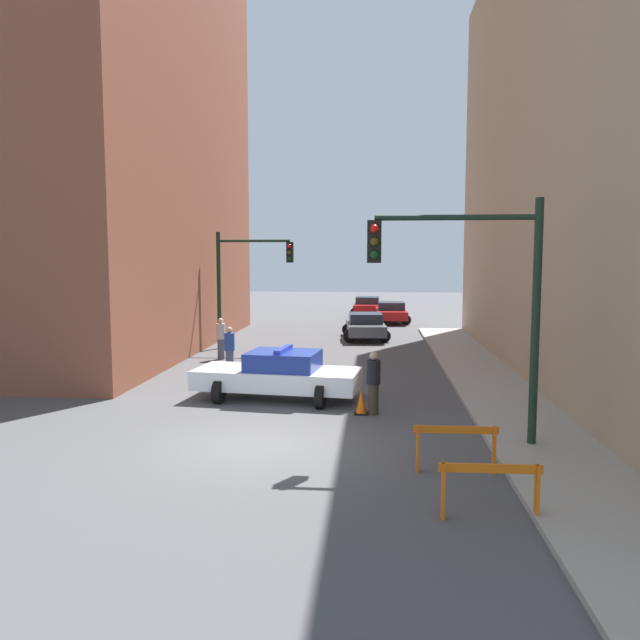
{
  "coord_description": "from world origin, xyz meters",
  "views": [
    {
      "loc": [
        2.52,
        -13.11,
        4.1
      ],
      "look_at": [
        0.6,
        8.68,
        1.88
      ],
      "focal_mm": 35.0,
      "sensor_mm": 36.0,
      "label": 1
    }
  ],
  "objects_px": {
    "parked_car_mid": "(391,312)",
    "barrier_mid": "(456,441)",
    "pedestrian_corner": "(221,338)",
    "pedestrian_sidewalk": "(373,382)",
    "traffic_light_far": "(243,273)",
    "parked_car_far": "(368,306)",
    "traffic_light_near": "(480,284)",
    "barrier_front": "(490,482)",
    "pedestrian_crossing": "(230,349)",
    "police_car": "(279,375)",
    "parked_car_near": "(365,326)",
    "traffic_cone": "(361,402)"
  },
  "relations": [
    {
      "from": "traffic_light_near",
      "to": "parked_car_mid",
      "type": "bearing_deg",
      "value": 92.62
    },
    {
      "from": "traffic_light_far",
      "to": "police_car",
      "type": "bearing_deg",
      "value": -72.38
    },
    {
      "from": "traffic_cone",
      "to": "barrier_mid",
      "type": "bearing_deg",
      "value": -66.23
    },
    {
      "from": "pedestrian_corner",
      "to": "barrier_front",
      "type": "height_order",
      "value": "pedestrian_corner"
    },
    {
      "from": "traffic_light_near",
      "to": "barrier_front",
      "type": "distance_m",
      "value": 4.8
    },
    {
      "from": "barrier_mid",
      "to": "traffic_light_far",
      "type": "bearing_deg",
      "value": 115.47
    },
    {
      "from": "pedestrian_crossing",
      "to": "barrier_mid",
      "type": "distance_m",
      "value": 11.66
    },
    {
      "from": "parked_car_mid",
      "to": "barrier_front",
      "type": "relative_size",
      "value": 2.72
    },
    {
      "from": "parked_car_near",
      "to": "traffic_cone",
      "type": "distance_m",
      "value": 15.05
    },
    {
      "from": "traffic_light_near",
      "to": "police_car",
      "type": "height_order",
      "value": "traffic_light_near"
    },
    {
      "from": "traffic_light_near",
      "to": "parked_car_far",
      "type": "relative_size",
      "value": 1.2
    },
    {
      "from": "barrier_mid",
      "to": "pedestrian_sidewalk",
      "type": "bearing_deg",
      "value": 110.28
    },
    {
      "from": "traffic_light_near",
      "to": "police_car",
      "type": "distance_m",
      "value": 7.04
    },
    {
      "from": "traffic_light_near",
      "to": "traffic_light_far",
      "type": "height_order",
      "value": "traffic_light_near"
    },
    {
      "from": "police_car",
      "to": "parked_car_mid",
      "type": "distance_m",
      "value": 21.81
    },
    {
      "from": "parked_car_near",
      "to": "parked_car_mid",
      "type": "relative_size",
      "value": 1.02
    },
    {
      "from": "barrier_front",
      "to": "traffic_cone",
      "type": "bearing_deg",
      "value": 108.36
    },
    {
      "from": "traffic_light_near",
      "to": "pedestrian_sidewalk",
      "type": "height_order",
      "value": "traffic_light_near"
    },
    {
      "from": "pedestrian_sidewalk",
      "to": "barrier_front",
      "type": "xyz_separation_m",
      "value": [
        1.83,
        -6.42,
        -0.24
      ]
    },
    {
      "from": "barrier_mid",
      "to": "traffic_cone",
      "type": "bearing_deg",
      "value": 113.77
    },
    {
      "from": "parked_car_near",
      "to": "parked_car_far",
      "type": "bearing_deg",
      "value": 85.84
    },
    {
      "from": "parked_car_far",
      "to": "pedestrian_crossing",
      "type": "bearing_deg",
      "value": -99.82
    },
    {
      "from": "barrier_front",
      "to": "traffic_cone",
      "type": "distance_m",
      "value": 6.79
    },
    {
      "from": "police_car",
      "to": "pedestrian_sidewalk",
      "type": "relative_size",
      "value": 2.95
    },
    {
      "from": "pedestrian_crossing",
      "to": "traffic_light_far",
      "type": "bearing_deg",
      "value": -72.42
    },
    {
      "from": "traffic_light_far",
      "to": "pedestrian_corner",
      "type": "relative_size",
      "value": 3.13
    },
    {
      "from": "parked_car_mid",
      "to": "barrier_mid",
      "type": "bearing_deg",
      "value": -90.61
    },
    {
      "from": "barrier_front",
      "to": "traffic_cone",
      "type": "relative_size",
      "value": 2.44
    },
    {
      "from": "traffic_light_near",
      "to": "barrier_front",
      "type": "height_order",
      "value": "traffic_light_near"
    },
    {
      "from": "pedestrian_sidewalk",
      "to": "barrier_mid",
      "type": "xyz_separation_m",
      "value": [
        1.57,
        -4.26,
        -0.24
      ]
    },
    {
      "from": "traffic_cone",
      "to": "parked_car_far",
      "type": "bearing_deg",
      "value": 90.34
    },
    {
      "from": "pedestrian_crossing",
      "to": "traffic_cone",
      "type": "xyz_separation_m",
      "value": [
        4.74,
        -5.3,
        -0.54
      ]
    },
    {
      "from": "traffic_light_far",
      "to": "traffic_cone",
      "type": "bearing_deg",
      "value": -63.89
    },
    {
      "from": "pedestrian_corner",
      "to": "parked_car_mid",
      "type": "bearing_deg",
      "value": -24.05
    },
    {
      "from": "pedestrian_crossing",
      "to": "pedestrian_sidewalk",
      "type": "xyz_separation_m",
      "value": [
        5.06,
        -5.33,
        0.0
      ]
    },
    {
      "from": "traffic_light_far",
      "to": "barrier_front",
      "type": "xyz_separation_m",
      "value": [
        7.64,
        -17.66,
        -2.78
      ]
    },
    {
      "from": "parked_car_far",
      "to": "traffic_cone",
      "type": "xyz_separation_m",
      "value": [
        0.16,
        -27.96,
        -0.36
      ]
    },
    {
      "from": "traffic_light_far",
      "to": "parked_car_mid",
      "type": "height_order",
      "value": "traffic_light_far"
    },
    {
      "from": "pedestrian_corner",
      "to": "traffic_light_far",
      "type": "bearing_deg",
      "value": -4.1
    },
    {
      "from": "pedestrian_sidewalk",
      "to": "parked_car_near",
      "type": "bearing_deg",
      "value": -12.38
    },
    {
      "from": "police_car",
      "to": "pedestrian_corner",
      "type": "xyz_separation_m",
      "value": [
        -3.4,
        6.81,
        0.14
      ]
    },
    {
      "from": "traffic_light_far",
      "to": "parked_car_far",
      "type": "distance_m",
      "value": 17.78
    },
    {
      "from": "parked_car_mid",
      "to": "pedestrian_crossing",
      "type": "relative_size",
      "value": 2.62
    },
    {
      "from": "pedestrian_corner",
      "to": "pedestrian_sidewalk",
      "type": "bearing_deg",
      "value": -141.73
    },
    {
      "from": "traffic_light_far",
      "to": "parked_car_mid",
      "type": "xyz_separation_m",
      "value": [
        6.86,
        11.77,
        -2.72
      ]
    },
    {
      "from": "parked_car_near",
      "to": "pedestrian_corner",
      "type": "xyz_separation_m",
      "value": [
        -5.68,
        -6.74,
        0.19
      ]
    },
    {
      "from": "traffic_light_near",
      "to": "pedestrian_corner",
      "type": "height_order",
      "value": "traffic_light_near"
    },
    {
      "from": "pedestrian_corner",
      "to": "parked_car_far",
      "type": "bearing_deg",
      "value": -14.04
    },
    {
      "from": "parked_car_mid",
      "to": "parked_car_near",
      "type": "bearing_deg",
      "value": -102.29
    },
    {
      "from": "barrier_mid",
      "to": "police_car",
      "type": "bearing_deg",
      "value": 126.6
    }
  ]
}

